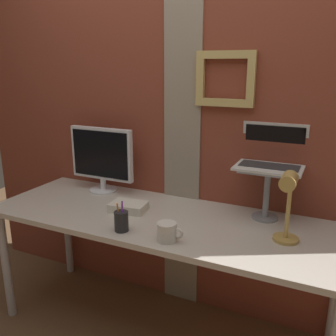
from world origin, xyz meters
name	(u,v)px	position (x,y,z in m)	size (l,w,h in m)	color
ground_plane	(159,330)	(0.00, 0.00, 0.00)	(6.00, 6.00, 0.00)	brown
brick_wall_back	(188,121)	(0.00, 0.41, 1.20)	(3.18, 0.16, 2.40)	brown
desk	(160,228)	(0.01, 0.01, 0.66)	(1.95, 0.68, 0.73)	beige
monitor	(102,156)	(-0.52, 0.23, 0.96)	(0.44, 0.18, 0.42)	white
laptop_stand	(267,186)	(0.53, 0.23, 0.91)	(0.28, 0.22, 0.28)	gray
laptop	(272,155)	(0.53, 0.30, 1.07)	(0.34, 0.26, 0.23)	silver
desk_lamp	(288,200)	(0.67, -0.04, 0.95)	(0.12, 0.20, 0.36)	tan
pen_cup	(121,221)	(-0.09, -0.23, 0.78)	(0.07, 0.07, 0.16)	#262628
coffee_mug	(167,232)	(0.16, -0.23, 0.77)	(0.13, 0.09, 0.09)	silver
paper_clutter_stack	(129,207)	(-0.20, 0.01, 0.75)	(0.20, 0.14, 0.05)	silver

